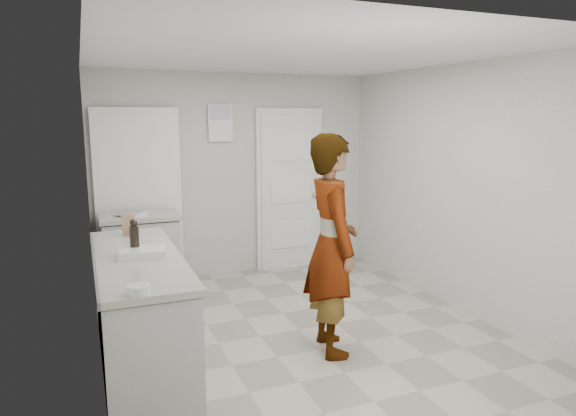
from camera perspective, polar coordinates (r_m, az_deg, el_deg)
name	(u,v)px	position (r m, az deg, el deg)	size (l,w,h in m)	color
ground	(299,330)	(4.96, 1.25, -13.37)	(4.00, 4.00, 0.00)	gray
room_shell	(225,194)	(6.41, -7.07, 1.52)	(4.00, 4.00, 4.00)	#ACAAA3
main_counter	(140,317)	(4.28, -16.11, -11.52)	(0.64, 1.96, 0.93)	silver
side_counter	(141,258)	(5.96, -16.00, -5.33)	(0.84, 0.61, 0.93)	silver
person	(332,245)	(4.29, 4.88, -4.13)	(0.67, 0.44, 1.85)	silver
cake_mix_box	(129,225)	(4.82, -17.24, -1.78)	(0.12, 0.05, 0.19)	#A57652
spice_jar	(135,232)	(4.74, -16.67, -2.62)	(0.05, 0.05, 0.08)	tan
oil_cruet_a	(135,238)	(4.13, -16.68, -3.20)	(0.07, 0.07, 0.27)	black
oil_cruet_b	(134,238)	(4.13, -16.76, -3.17)	(0.06, 0.06, 0.28)	black
baking_dish	(143,253)	(4.08, -15.81, -4.81)	(0.38, 0.29, 0.06)	silver
egg_bowl	(139,290)	(3.25, -16.24, -8.69)	(0.14, 0.14, 0.05)	silver
papers	(136,214)	(5.80, -16.57, -0.68)	(0.27, 0.34, 0.01)	white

